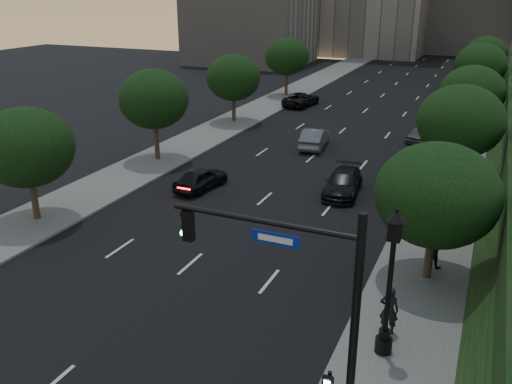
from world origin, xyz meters
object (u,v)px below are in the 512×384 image
at_px(traffic_signal_mast, 315,318).
at_px(sedan_far_left, 301,99).
at_px(pedestrian_c, 449,224).
at_px(sedan_mid_left, 314,138).
at_px(sedan_near_right, 343,183).
at_px(sedan_far_right, 423,133).
at_px(pedestrian_b, 434,248).
at_px(pedestrian_a, 389,310).
at_px(street_lamp, 389,290).
at_px(sedan_near_left, 201,178).

xyz_separation_m(traffic_signal_mast, sedan_far_left, (-15.14, 42.69, -2.94)).
bearing_deg(pedestrian_c, sedan_mid_left, -84.64).
bearing_deg(sedan_near_right, sedan_far_right, 73.12).
bearing_deg(pedestrian_b, sedan_near_right, -28.16).
xyz_separation_m(pedestrian_a, pedestrian_c, (1.30, 9.04, -0.08)).
bearing_deg(sedan_far_right, pedestrian_a, -70.76).
bearing_deg(traffic_signal_mast, sedan_near_right, 102.37).
bearing_deg(pedestrian_b, pedestrian_a, 103.84).
distance_m(sedan_far_left, sedan_far_right, 16.67).
distance_m(sedan_near_right, sedan_far_right, 14.88).
height_order(traffic_signal_mast, sedan_far_right, traffic_signal_mast).
bearing_deg(sedan_near_right, sedan_mid_left, 112.05).
xyz_separation_m(street_lamp, sedan_near_left, (-13.97, 12.04, -1.92)).
xyz_separation_m(sedan_near_left, pedestrian_a, (13.88, -10.84, 0.40)).
xyz_separation_m(traffic_signal_mast, pedestrian_b, (2.15, 11.22, -2.61)).
bearing_deg(sedan_mid_left, pedestrian_c, 122.88).
xyz_separation_m(street_lamp, sedan_far_right, (-2.57, 29.44, -1.92)).
relative_size(sedan_far_left, sedan_near_right, 1.08).
height_order(street_lamp, sedan_near_right, street_lamp).
bearing_deg(pedestrian_b, pedestrian_c, -74.75).
distance_m(sedan_near_right, pedestrian_b, 9.92).
height_order(sedan_mid_left, sedan_far_right, sedan_mid_left).
bearing_deg(sedan_near_left, street_lamp, 147.63).
distance_m(street_lamp, sedan_near_right, 15.94).
height_order(traffic_signal_mast, sedan_near_right, traffic_signal_mast).
bearing_deg(street_lamp, traffic_signal_mast, -108.21).
xyz_separation_m(traffic_signal_mast, sedan_far_right, (-1.24, 33.49, -2.95)).
height_order(sedan_far_left, sedan_far_right, sedan_far_left).
xyz_separation_m(sedan_near_left, pedestrian_c, (15.18, -1.80, 0.32)).
xyz_separation_m(traffic_signal_mast, street_lamp, (1.33, 4.04, -1.04)).
height_order(sedan_far_right, pedestrian_a, pedestrian_a).
bearing_deg(pedestrian_a, pedestrian_b, -100.80).
bearing_deg(sedan_near_left, sedan_near_right, -153.35).
relative_size(traffic_signal_mast, sedan_near_left, 1.67).
bearing_deg(sedan_mid_left, street_lamp, 106.23).
distance_m(traffic_signal_mast, sedan_far_right, 33.64).
height_order(street_lamp, pedestrian_b, street_lamp).
xyz_separation_m(sedan_mid_left, pedestrian_a, (10.19, -22.80, 0.32)).
relative_size(sedan_mid_left, pedestrian_c, 2.72).
height_order(street_lamp, sedan_far_right, street_lamp).
relative_size(traffic_signal_mast, sedan_far_right, 1.66).
distance_m(sedan_mid_left, pedestrian_b, 20.16).
bearing_deg(street_lamp, sedan_near_right, 110.23).
height_order(pedestrian_b, pedestrian_c, pedestrian_b).
relative_size(traffic_signal_mast, street_lamp, 1.25).
bearing_deg(sedan_far_right, sedan_near_left, -109.01).
height_order(sedan_near_left, sedan_far_left, sedan_far_left).
bearing_deg(sedan_far_right, sedan_far_left, 160.70).
relative_size(sedan_far_left, pedestrian_a, 2.75).
bearing_deg(sedan_near_right, pedestrian_c, -40.29).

